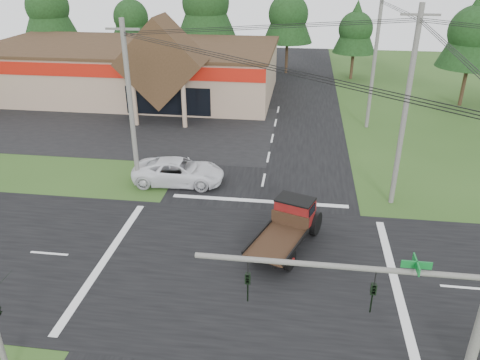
# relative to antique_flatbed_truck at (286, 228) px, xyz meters

# --- Properties ---
(ground) EXTENTS (120.00, 120.00, 0.00)m
(ground) POSITION_rel_antique_flatbed_truck_xyz_m (-1.82, -2.19, -1.18)
(ground) COLOR #294719
(ground) RESTS_ON ground
(road_ns) EXTENTS (12.00, 120.00, 0.02)m
(road_ns) POSITION_rel_antique_flatbed_truck_xyz_m (-1.82, -2.19, -1.17)
(road_ns) COLOR black
(road_ns) RESTS_ON ground
(road_ew) EXTENTS (120.00, 12.00, 0.02)m
(road_ew) POSITION_rel_antique_flatbed_truck_xyz_m (-1.82, -2.19, -1.17)
(road_ew) COLOR black
(road_ew) RESTS_ON ground
(parking_apron) EXTENTS (28.00, 14.00, 0.02)m
(parking_apron) POSITION_rel_antique_flatbed_truck_xyz_m (-15.82, 16.81, -1.16)
(parking_apron) COLOR black
(parking_apron) RESTS_ON ground
(cvs_building) EXTENTS (30.40, 18.20, 9.19)m
(cvs_building) POSITION_rel_antique_flatbed_truck_xyz_m (-17.52, 27.38, 1.60)
(cvs_building) COLOR tan
(cvs_building) RESTS_ON ground
(traffic_signal_mast) EXTENTS (8.12, 0.24, 7.00)m
(traffic_signal_mast) POSITION_rel_antique_flatbed_truck_xyz_m (4.00, -9.69, 3.25)
(traffic_signal_mast) COLOR #595651
(traffic_signal_mast) RESTS_ON ground
(utility_pole_nw) EXTENTS (2.00, 0.30, 10.50)m
(utility_pole_nw) POSITION_rel_antique_flatbed_truck_xyz_m (-9.82, 5.81, 4.21)
(utility_pole_nw) COLOR #595651
(utility_pole_nw) RESTS_ON ground
(utility_pole_ne) EXTENTS (2.00, 0.30, 11.50)m
(utility_pole_ne) POSITION_rel_antique_flatbed_truck_xyz_m (6.18, 5.81, 4.71)
(utility_pole_ne) COLOR #595651
(utility_pole_ne) RESTS_ON ground
(utility_pole_n) EXTENTS (2.00, 0.30, 11.20)m
(utility_pole_n) POSITION_rel_antique_flatbed_truck_xyz_m (6.18, 19.81, 4.56)
(utility_pole_n) COLOR #595651
(utility_pole_n) RESTS_ON ground
(tree_row_a) EXTENTS (6.72, 6.72, 12.12)m
(tree_row_a) POSITION_rel_antique_flatbed_truck_xyz_m (-31.82, 37.81, 6.87)
(tree_row_a) COLOR #332316
(tree_row_a) RESTS_ON ground
(tree_row_b) EXTENTS (5.60, 5.60, 10.10)m
(tree_row_b) POSITION_rel_antique_flatbed_truck_xyz_m (-21.82, 39.81, 5.53)
(tree_row_b) COLOR #332316
(tree_row_b) RESTS_ON ground
(tree_row_c) EXTENTS (7.28, 7.28, 13.13)m
(tree_row_c) POSITION_rel_antique_flatbed_truck_xyz_m (-11.82, 38.81, 7.54)
(tree_row_c) COLOR #332316
(tree_row_c) RESTS_ON ground
(tree_row_d) EXTENTS (6.16, 6.16, 11.11)m
(tree_row_d) POSITION_rel_antique_flatbed_truck_xyz_m (-1.82, 39.81, 6.20)
(tree_row_d) COLOR #332316
(tree_row_d) RESTS_ON ground
(tree_row_e) EXTENTS (5.04, 5.04, 9.09)m
(tree_row_e) POSITION_rel_antique_flatbed_truck_xyz_m (6.18, 37.81, 4.85)
(tree_row_e) COLOR #332316
(tree_row_e) RESTS_ON ground
(tree_side_ne) EXTENTS (6.16, 6.16, 11.11)m
(tree_side_ne) POSITION_rel_antique_flatbed_truck_xyz_m (16.18, 27.81, 6.20)
(tree_side_ne) COLOR #332316
(tree_side_ne) RESTS_ON ground
(antique_flatbed_truck) EXTENTS (3.94, 6.04, 2.36)m
(antique_flatbed_truck) POSITION_rel_antique_flatbed_truck_xyz_m (0.00, 0.00, 0.00)
(antique_flatbed_truck) COLOR #610D0E
(antique_flatbed_truck) RESTS_ON ground
(white_pickup) EXTENTS (6.03, 2.97, 1.65)m
(white_pickup) POSITION_rel_antique_flatbed_truck_xyz_m (-7.33, 6.70, -0.36)
(white_pickup) COLOR white
(white_pickup) RESTS_ON ground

